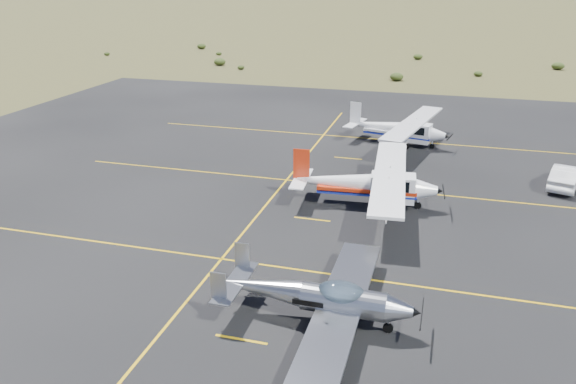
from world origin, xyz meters
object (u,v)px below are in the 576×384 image
at_px(aircraft_cessna, 367,183).
at_px(aircraft_plain, 398,128).
at_px(sedan, 566,176).
at_px(aircraft_low_wing, 321,298).

xyz_separation_m(aircraft_cessna, aircraft_plain, (0.53, 12.77, -0.09)).
bearing_deg(aircraft_cessna, sedan, 24.05).
xyz_separation_m(aircraft_plain, sedan, (10.83, -6.61, -0.57)).
xyz_separation_m(aircraft_low_wing, aircraft_plain, (0.51, 24.67, 0.23)).
xyz_separation_m(aircraft_low_wing, aircraft_cessna, (-0.02, 11.90, 0.31)).
height_order(aircraft_cessna, sedan, aircraft_cessna).
bearing_deg(aircraft_cessna, aircraft_plain, 83.20).
relative_size(aircraft_low_wing, aircraft_cessna, 0.83).
bearing_deg(aircraft_low_wing, sedan, 58.24).
distance_m(aircraft_cessna, sedan, 12.94).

